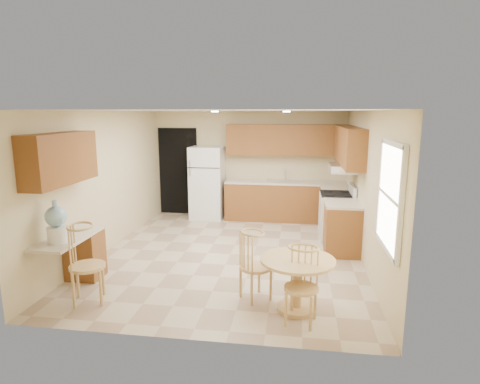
# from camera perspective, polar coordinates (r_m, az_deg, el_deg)

# --- Properties ---
(floor) EXTENTS (5.50, 5.50, 0.00)m
(floor) POSITION_cam_1_polar(r_m,az_deg,el_deg) (7.19, -1.37, -8.82)
(floor) COLOR tan
(floor) RESTS_ON ground
(ceiling) EXTENTS (4.50, 5.50, 0.02)m
(ceiling) POSITION_cam_1_polar(r_m,az_deg,el_deg) (6.75, -1.47, 11.52)
(ceiling) COLOR white
(ceiling) RESTS_ON wall_back
(wall_back) EXTENTS (4.50, 0.02, 2.50)m
(wall_back) POSITION_cam_1_polar(r_m,az_deg,el_deg) (9.55, 1.34, 3.94)
(wall_back) COLOR #D0BB8C
(wall_back) RESTS_ON floor
(wall_front) EXTENTS (4.50, 0.02, 2.50)m
(wall_front) POSITION_cam_1_polar(r_m,az_deg,el_deg) (4.25, -7.65, -5.55)
(wall_front) COLOR #D0BB8C
(wall_front) RESTS_ON floor
(wall_left) EXTENTS (0.02, 5.50, 2.50)m
(wall_left) POSITION_cam_1_polar(r_m,az_deg,el_deg) (7.57, -18.47, 1.41)
(wall_left) COLOR #D0BB8C
(wall_left) RESTS_ON floor
(wall_right) EXTENTS (0.02, 5.50, 2.50)m
(wall_right) POSITION_cam_1_polar(r_m,az_deg,el_deg) (6.86, 17.44, 0.50)
(wall_right) COLOR #D0BB8C
(wall_right) RESTS_ON floor
(doorway) EXTENTS (0.90, 0.02, 2.10)m
(doorway) POSITION_cam_1_polar(r_m,az_deg,el_deg) (9.93, -8.77, 2.93)
(doorway) COLOR black
(doorway) RESTS_ON floor
(base_cab_back) EXTENTS (2.75, 0.60, 0.87)m
(base_cab_back) POSITION_cam_1_polar(r_m,az_deg,el_deg) (9.34, 6.43, -1.38)
(base_cab_back) COLOR brown
(base_cab_back) RESTS_ON floor
(counter_back) EXTENTS (2.75, 0.63, 0.04)m
(counter_back) POSITION_cam_1_polar(r_m,az_deg,el_deg) (9.25, 6.50, 1.37)
(counter_back) COLOR beige
(counter_back) RESTS_ON base_cab_back
(base_cab_right_a) EXTENTS (0.60, 0.59, 0.87)m
(base_cab_right_a) POSITION_cam_1_polar(r_m,az_deg,el_deg) (8.79, 13.33, -2.42)
(base_cab_right_a) COLOR brown
(base_cab_right_a) RESTS_ON floor
(counter_right_a) EXTENTS (0.63, 0.59, 0.04)m
(counter_right_a) POSITION_cam_1_polar(r_m,az_deg,el_deg) (8.70, 13.46, 0.50)
(counter_right_a) COLOR beige
(counter_right_a) RESTS_ON base_cab_right_a
(base_cab_right_b) EXTENTS (0.60, 0.80, 0.87)m
(base_cab_right_b) POSITION_cam_1_polar(r_m,az_deg,el_deg) (7.39, 14.29, -5.07)
(base_cab_right_b) COLOR brown
(base_cab_right_b) RESTS_ON floor
(counter_right_b) EXTENTS (0.63, 0.80, 0.04)m
(counter_right_b) POSITION_cam_1_polar(r_m,az_deg,el_deg) (7.28, 14.46, -1.63)
(counter_right_b) COLOR beige
(counter_right_b) RESTS_ON base_cab_right_b
(upper_cab_back) EXTENTS (2.75, 0.33, 0.70)m
(upper_cab_back) POSITION_cam_1_polar(r_m,az_deg,el_deg) (9.27, 6.65, 7.37)
(upper_cab_back) COLOR brown
(upper_cab_back) RESTS_ON wall_back
(upper_cab_right) EXTENTS (0.33, 2.42, 0.70)m
(upper_cab_right) POSITION_cam_1_polar(r_m,az_deg,el_deg) (7.95, 15.16, 6.41)
(upper_cab_right) COLOR brown
(upper_cab_right) RESTS_ON wall_right
(upper_cab_left) EXTENTS (0.33, 1.40, 0.70)m
(upper_cab_left) POSITION_cam_1_polar(r_m,az_deg,el_deg) (6.03, -24.19, 4.37)
(upper_cab_left) COLOR brown
(upper_cab_left) RESTS_ON wall_left
(sink) EXTENTS (0.78, 0.44, 0.01)m
(sink) POSITION_cam_1_polar(r_m,az_deg,el_deg) (9.24, 6.34, 1.51)
(sink) COLOR silver
(sink) RESTS_ON counter_back
(range_hood) EXTENTS (0.50, 0.76, 0.14)m
(range_hood) POSITION_cam_1_polar(r_m,az_deg,el_deg) (7.96, 14.42, 3.33)
(range_hood) COLOR silver
(range_hood) RESTS_ON upper_cab_right
(desk_pedestal) EXTENTS (0.48, 0.42, 0.72)m
(desk_pedestal) POSITION_cam_1_polar(r_m,az_deg,el_deg) (6.54, -21.18, -8.35)
(desk_pedestal) COLOR brown
(desk_pedestal) RESTS_ON floor
(desk_top) EXTENTS (0.50, 1.20, 0.04)m
(desk_top) POSITION_cam_1_polar(r_m,az_deg,el_deg) (6.11, -23.18, -6.02)
(desk_top) COLOR beige
(desk_top) RESTS_ON desk_pedestal
(window) EXTENTS (0.06, 1.12, 1.30)m
(window) POSITION_cam_1_polar(r_m,az_deg,el_deg) (5.03, 20.63, -0.61)
(window) COLOR white
(window) RESTS_ON wall_right
(can_light_a) EXTENTS (0.14, 0.14, 0.02)m
(can_light_a) POSITION_cam_1_polar(r_m,az_deg,el_deg) (8.03, -3.60, 11.36)
(can_light_a) COLOR white
(can_light_a) RESTS_ON ceiling
(can_light_b) EXTENTS (0.14, 0.14, 0.02)m
(can_light_b) POSITION_cam_1_polar(r_m,az_deg,el_deg) (7.86, 6.65, 11.31)
(can_light_b) COLOR white
(can_light_b) RESTS_ON ceiling
(refrigerator) EXTENTS (0.75, 0.73, 1.69)m
(refrigerator) POSITION_cam_1_polar(r_m,az_deg,el_deg) (9.44, -4.67, 1.33)
(refrigerator) COLOR white
(refrigerator) RESTS_ON floor
(stove) EXTENTS (0.65, 0.76, 1.09)m
(stove) POSITION_cam_1_polar(r_m,az_deg,el_deg) (8.13, 13.57, -3.30)
(stove) COLOR white
(stove) RESTS_ON floor
(dining_table) EXTENTS (0.93, 0.93, 0.69)m
(dining_table) POSITION_cam_1_polar(r_m,az_deg,el_deg) (5.17, 8.15, -11.85)
(dining_table) COLOR tan
(dining_table) RESTS_ON floor
(chair_table_a) EXTENTS (0.41, 0.52, 0.94)m
(chair_table_a) POSITION_cam_1_polar(r_m,az_deg,el_deg) (5.30, 2.15, -9.76)
(chair_table_a) COLOR tan
(chair_table_a) RESTS_ON floor
(chair_table_b) EXTENTS (0.41, 0.43, 0.92)m
(chair_table_b) POSITION_cam_1_polar(r_m,az_deg,el_deg) (4.77, 8.78, -12.46)
(chair_table_b) COLOR tan
(chair_table_b) RESTS_ON floor
(chair_desk) EXTENTS (0.46, 0.59, 1.04)m
(chair_desk) POSITION_cam_1_polar(r_m,az_deg,el_deg) (5.56, -21.48, -8.84)
(chair_desk) COLOR tan
(chair_desk) RESTS_ON floor
(water_crock) EXTENTS (0.28, 0.28, 0.57)m
(water_crock) POSITION_cam_1_polar(r_m,az_deg,el_deg) (5.84, -24.64, -4.10)
(water_crock) COLOR white
(water_crock) RESTS_ON desk_top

